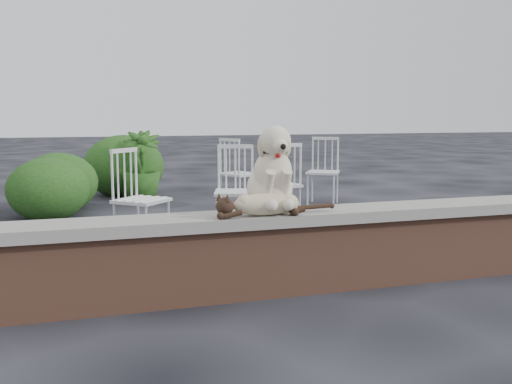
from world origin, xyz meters
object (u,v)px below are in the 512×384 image
object	(u,v)px
chair_e	(240,173)
chair_a	(141,198)
chair_b	(235,191)
cat	(266,203)
potted_plant_b	(141,165)
chair_c	(278,184)
chair_d	(323,171)
dog	(270,168)

from	to	relation	value
chair_e	chair_a	size ratio (longest dim) A/B	1.00
chair_e	chair_b	size ratio (longest dim) A/B	1.00
cat	potted_plant_b	bearing A→B (deg)	94.80
chair_a	potted_plant_b	distance (m)	3.11
chair_e	chair_b	world-z (taller)	same
chair_a	chair_c	bearing A→B (deg)	-23.14
chair_d	cat	bearing A→B (deg)	-86.12
dog	potted_plant_b	size ratio (longest dim) A/B	0.60
dog	chair_b	distance (m)	2.02
chair_a	chair_b	bearing A→B (deg)	-31.25
cat	chair_e	xyz separation A→B (m)	(0.95, 3.88, -0.20)
chair_a	chair_d	distance (m)	3.33
chair_d	potted_plant_b	distance (m)	2.66
chair_e	chair_a	xyz separation A→B (m)	(-1.57, -2.06, 0.00)
dog	potted_plant_b	xyz separation A→B (m)	(-0.34, 4.77, -0.38)
cat	dog	bearing A→B (deg)	63.64
cat	chair_c	xyz separation A→B (m)	(1.02, 2.54, -0.20)
chair_d	dog	bearing A→B (deg)	-86.19
cat	chair_d	xyz separation A→B (m)	(2.11, 3.72, -0.20)
chair_b	chair_c	bearing A→B (deg)	51.83
cat	potted_plant_b	size ratio (longest dim) A/B	1.00
chair_b	chair_a	bearing A→B (deg)	-147.16
cat	chair_e	distance (m)	4.00
dog	potted_plant_b	bearing A→B (deg)	95.85
cat	chair_a	bearing A→B (deg)	110.55
chair_b	chair_c	size ratio (longest dim) A/B	1.00
chair_b	chair_d	xyz separation A→B (m)	(1.74, 1.62, 0.00)
dog	chair_a	size ratio (longest dim) A/B	0.66
chair_b	dog	bearing A→B (deg)	-81.39
dog	potted_plant_b	world-z (taller)	dog
cat	chair_a	xyz separation A→B (m)	(-0.62, 1.82, -0.20)
chair_c	dog	bearing A→B (deg)	57.68
chair_a	chair_d	size ratio (longest dim) A/B	1.00
chair_e	chair_b	xyz separation A→B (m)	(-0.57, -1.78, 0.00)
chair_e	potted_plant_b	world-z (taller)	potted_plant_b
dog	cat	distance (m)	0.28
cat	chair_d	bearing A→B (deg)	62.12
cat	chair_d	distance (m)	4.29
dog	chair_e	size ratio (longest dim) A/B	0.66
chair_c	cat	bearing A→B (deg)	57.26
chair_e	chair_d	world-z (taller)	same
chair_a	chair_c	distance (m)	1.79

